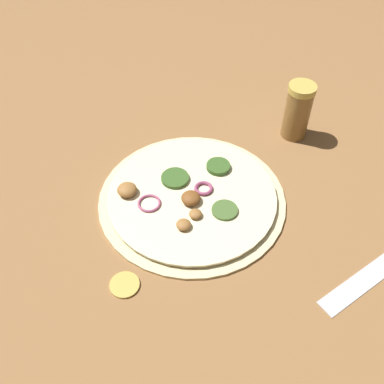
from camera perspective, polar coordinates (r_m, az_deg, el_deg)
name	(u,v)px	position (r m, az deg, el deg)	size (l,w,h in m)	color
ground_plane	(192,200)	(0.74, 0.00, -1.01)	(3.00, 3.00, 0.00)	olive
pizza	(191,197)	(0.74, -0.10, -0.63)	(0.31, 0.31, 0.03)	beige
spice_jar	(298,111)	(0.85, 13.27, 10.00)	(0.05, 0.05, 0.11)	olive
loose_cap	(124,284)	(0.65, -8.57, -11.50)	(0.04, 0.04, 0.01)	gold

